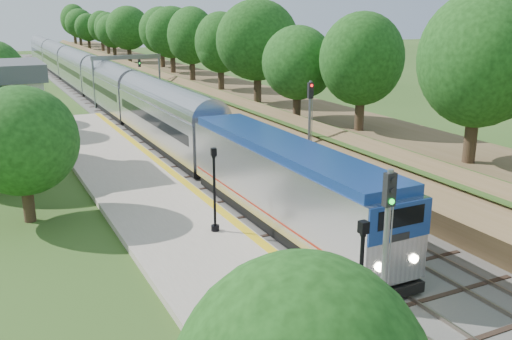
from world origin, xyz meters
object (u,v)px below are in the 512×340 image
train (93,81)px  lamppost_mid (360,292)px  signal_gantry (127,67)px  lamppost_far (215,195)px  signal_platform (386,243)px  signal_farside (310,119)px

train → lamppost_mid: (-3.40, -63.09, 0.09)m
signal_gantry → train: signal_gantry is taller
lamppost_far → train: bearing=85.8°
lamppost_mid → signal_platform: bearing=-48.5°
signal_gantry → signal_platform: size_ratio=1.31×
signal_gantry → train: bearing=106.4°
signal_gantry → signal_platform: bearing=-95.6°
lamppost_mid → signal_platform: size_ratio=0.71×
signal_gantry → train: size_ratio=0.07×
train → lamppost_mid: size_ratio=27.17×
signal_farside → lamppost_far: bearing=-144.8°
signal_gantry → lamppost_far: 43.28m
signal_gantry → signal_farside: size_ratio=1.24×
train → signal_farside: bearing=-82.0°
train → signal_platform: signal_platform is taller
signal_gantry → lamppost_mid: 55.05m
lamppost_far → signal_farside: 12.37m
train → lamppost_far: bearing=-94.2°
train → lamppost_mid: lamppost_mid is taller
signal_gantry → lamppost_far: signal_gantry is taller
lamppost_mid → lamppost_far: lamppost_mid is taller
train → lamppost_far: size_ratio=27.87×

